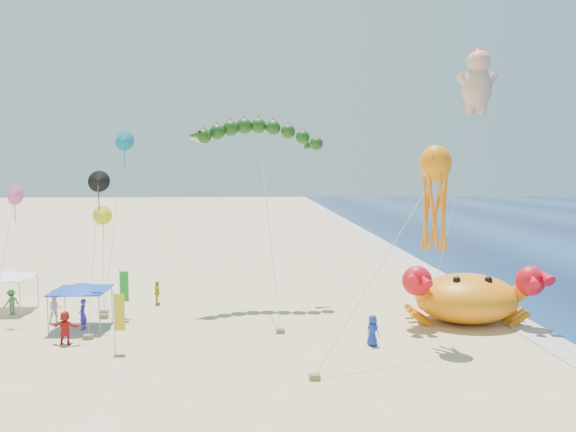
{
  "coord_description": "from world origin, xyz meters",
  "views": [
    {
      "loc": [
        -3.98,
        -32.19,
        9.33
      ],
      "look_at": [
        -2.0,
        2.0,
        6.5
      ],
      "focal_mm": 35.0,
      "sensor_mm": 36.0,
      "label": 1
    }
  ],
  "objects_px": {
    "dragon_kite": "(258,138)",
    "canopy_blue": "(81,287)",
    "octopus_kite": "(435,190)",
    "crab_inflatable": "(467,296)",
    "cherub_kite": "(477,80)",
    "canopy_white": "(5,275)"
  },
  "relations": [
    {
      "from": "canopy_blue",
      "to": "cherub_kite",
      "type": "bearing_deg",
      "value": 11.72
    },
    {
      "from": "canopy_blue",
      "to": "canopy_white",
      "type": "relative_size",
      "value": 0.96
    },
    {
      "from": "cherub_kite",
      "to": "crab_inflatable",
      "type": "bearing_deg",
      "value": -113.92
    },
    {
      "from": "dragon_kite",
      "to": "canopy_blue",
      "type": "bearing_deg",
      "value": -152.3
    },
    {
      "from": "cherub_kite",
      "to": "canopy_blue",
      "type": "bearing_deg",
      "value": -168.28
    },
    {
      "from": "dragon_kite",
      "to": "canopy_blue",
      "type": "relative_size",
      "value": 3.69
    },
    {
      "from": "canopy_white",
      "to": "dragon_kite",
      "type": "bearing_deg",
      "value": 4.21
    },
    {
      "from": "cherub_kite",
      "to": "octopus_kite",
      "type": "height_order",
      "value": "cherub_kite"
    },
    {
      "from": "crab_inflatable",
      "to": "octopus_kite",
      "type": "bearing_deg",
      "value": -131.9
    },
    {
      "from": "crab_inflatable",
      "to": "canopy_blue",
      "type": "relative_size",
      "value": 2.48
    },
    {
      "from": "octopus_kite",
      "to": "canopy_blue",
      "type": "bearing_deg",
      "value": 168.46
    },
    {
      "from": "octopus_kite",
      "to": "canopy_blue",
      "type": "height_order",
      "value": "octopus_kite"
    },
    {
      "from": "dragon_kite",
      "to": "canopy_white",
      "type": "height_order",
      "value": "dragon_kite"
    },
    {
      "from": "cherub_kite",
      "to": "canopy_white",
      "type": "bearing_deg",
      "value": -178.14
    },
    {
      "from": "octopus_kite",
      "to": "canopy_blue",
      "type": "distance_m",
      "value": 21.02
    },
    {
      "from": "dragon_kite",
      "to": "cherub_kite",
      "type": "bearing_deg",
      "value": -0.73
    },
    {
      "from": "crab_inflatable",
      "to": "cherub_kite",
      "type": "relative_size",
      "value": 0.48
    },
    {
      "from": "canopy_white",
      "to": "octopus_kite",
      "type": "bearing_deg",
      "value": -17.78
    },
    {
      "from": "crab_inflatable",
      "to": "octopus_kite",
      "type": "distance_m",
      "value": 8.35
    },
    {
      "from": "cherub_kite",
      "to": "octopus_kite",
      "type": "relative_size",
      "value": 1.66
    },
    {
      "from": "octopus_kite",
      "to": "crab_inflatable",
      "type": "bearing_deg",
      "value": 48.1
    },
    {
      "from": "crab_inflatable",
      "to": "dragon_kite",
      "type": "distance_m",
      "value": 17.09
    }
  ]
}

